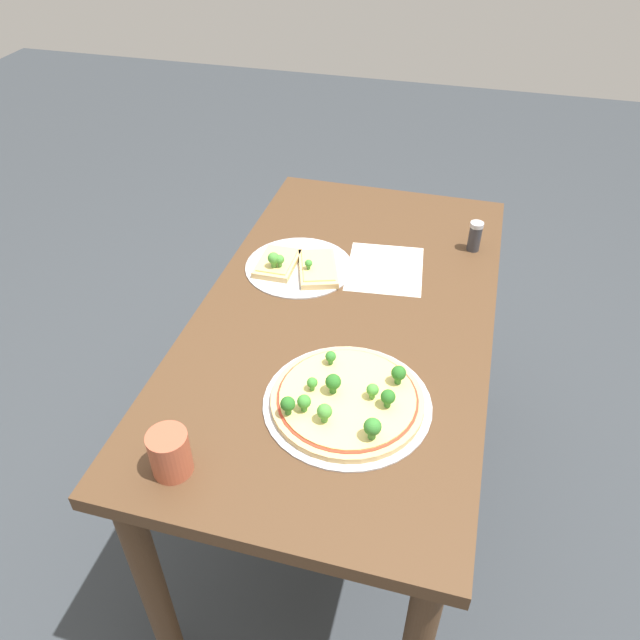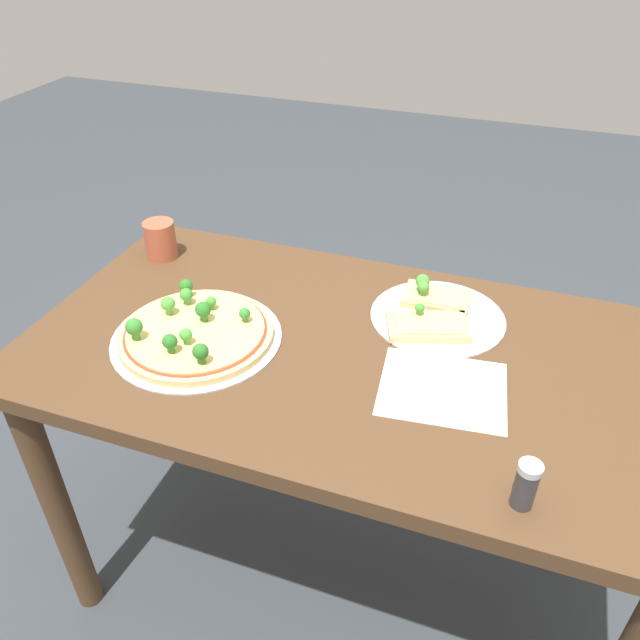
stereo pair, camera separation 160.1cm
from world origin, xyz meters
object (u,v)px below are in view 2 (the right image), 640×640
Objects in this scene: pizza_tray_whole at (195,332)px; pizza_tray_slice at (433,312)px; dining_table at (347,389)px; drinking_cup at (160,240)px; condiment_shaker at (526,485)px.

pizza_tray_slice is at bearing -151.78° from pizza_tray_whole.
drinking_cup is at bearing -20.05° from dining_table.
pizza_tray_whole is 1.21× the size of pizza_tray_slice.
drinking_cup is at bearing -27.82° from condiment_shaker.
drinking_cup is at bearing -48.57° from pizza_tray_whole.
pizza_tray_whole is 0.69m from condiment_shaker.
dining_table is 0.60m from drinking_cup.
pizza_tray_whole is 4.09× the size of condiment_shaker.
condiment_shaker is (-0.90, 0.47, -0.00)m from drinking_cup.
drinking_cup reaches higher than pizza_tray_slice.
dining_table is at bearing 159.95° from drinking_cup.
pizza_tray_slice is 0.49m from condiment_shaker.
dining_table is at bearing -37.78° from condiment_shaker.
drinking_cup is (0.68, -0.04, 0.03)m from pizza_tray_slice.
pizza_tray_slice is (-0.44, -0.24, -0.00)m from pizza_tray_whole.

